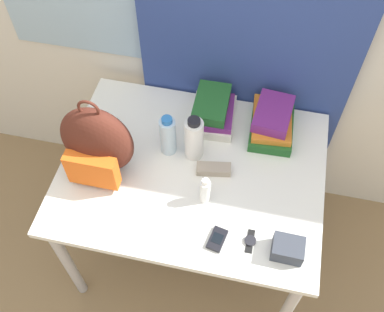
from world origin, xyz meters
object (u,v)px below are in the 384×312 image
sunscreen_bottle (205,191)px  cell_phone (217,239)px  book_stack_center (272,121)px  sunglasses_case (214,169)px  camera_pouch (288,249)px  backpack (97,143)px  book_stack_left (213,111)px  water_bottle (168,136)px  wristwatch (250,241)px  sports_bottle (194,139)px

sunscreen_bottle → cell_phone: bearing=-63.9°
book_stack_center → sunscreen_bottle: 0.49m
book_stack_center → sunglasses_case: size_ratio=1.92×
sunscreen_bottle → book_stack_center: bearing=62.4°
cell_phone → book_stack_center: bearing=76.9°
sunscreen_bottle → sunglasses_case: (0.01, 0.15, -0.05)m
camera_pouch → book_stack_center: bearing=102.4°
backpack → book_stack_left: (0.42, 0.38, -0.12)m
backpack → sunglasses_case: size_ratio=2.69×
water_bottle → camera_pouch: size_ratio=1.78×
wristwatch → water_bottle: bearing=139.0°
sunscreen_bottle → cell_phone: sunscreen_bottle is taller
backpack → wristwatch: 0.74m
book_stack_left → sunscreen_bottle: bearing=-83.2°
book_stack_center → water_bottle: bearing=-153.9°
book_stack_left → water_bottle: bearing=-125.9°
water_bottle → wristwatch: bearing=-41.0°
sports_bottle → backpack: bearing=-157.3°
book_stack_center → cell_phone: (-0.14, -0.61, -0.05)m
backpack → book_stack_left: 0.57m
sports_bottle → sunscreen_bottle: sports_bottle is taller
sunglasses_case → book_stack_left: bearing=101.9°
backpack → camera_pouch: backpack is taller
sports_bottle → cell_phone: sports_bottle is taller
backpack → sunscreen_bottle: size_ratio=2.85×
water_bottle → sunscreen_bottle: water_bottle is taller
cell_phone → wristwatch: 0.13m
sunscreen_bottle → sunglasses_case: sunscreen_bottle is taller
cell_phone → sunglasses_case: (-0.08, 0.32, 0.01)m
book_stack_center → sunglasses_case: bearing=-126.9°
backpack → wristwatch: backpack is taller
book_stack_center → sports_bottle: sports_bottle is taller
backpack → sports_bottle: (0.37, 0.16, -0.06)m
sunglasses_case → wristwatch: sunglasses_case is taller
sunglasses_case → camera_pouch: bearing=-41.9°
sunscreen_bottle → camera_pouch: (0.36, -0.17, -0.03)m
camera_pouch → backpack: bearing=164.5°
book_stack_center → cell_phone: 0.63m
book_stack_center → sports_bottle: 0.39m
sports_bottle → sunscreen_bottle: size_ratio=1.61×
sunscreen_bottle → sunglasses_case: size_ratio=0.94×
camera_pouch → wristwatch: bearing=173.4°
book_stack_left → book_stack_center: book_stack_center is taller
book_stack_center → camera_pouch: (0.13, -0.60, -0.02)m
book_stack_center → sports_bottle: bearing=-146.3°
sunscreen_bottle → camera_pouch: bearing=-25.1°
book_stack_left → book_stack_center: bearing=-1.0°
sports_bottle → wristwatch: (0.31, -0.37, -0.11)m
water_bottle → sunglasses_case: bearing=-18.5°
book_stack_left → sunscreen_bottle: (0.05, -0.44, 0.01)m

